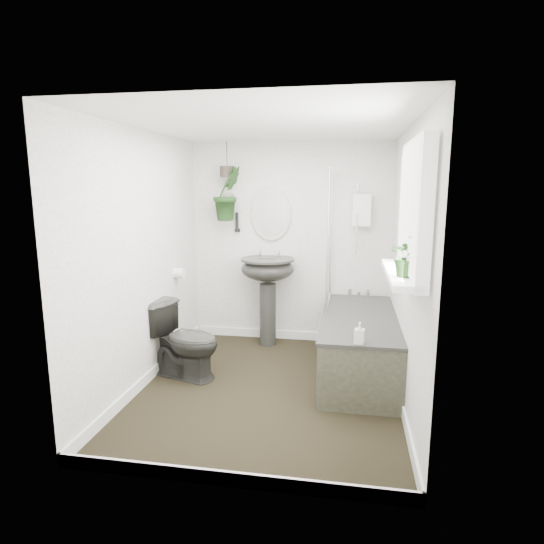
# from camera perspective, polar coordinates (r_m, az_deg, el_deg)

# --- Properties ---
(floor) EXTENTS (2.30, 2.80, 0.02)m
(floor) POSITION_cam_1_polar(r_m,az_deg,el_deg) (4.26, -0.35, -14.52)
(floor) COLOR black
(floor) RESTS_ON ground
(ceiling) EXTENTS (2.30, 2.80, 0.02)m
(ceiling) POSITION_cam_1_polar(r_m,az_deg,el_deg) (3.89, -0.39, 18.13)
(ceiling) COLOR white
(ceiling) RESTS_ON ground
(wall_back) EXTENTS (2.30, 0.02, 2.30)m
(wall_back) POSITION_cam_1_polar(r_m,az_deg,el_deg) (5.29, 2.32, 3.56)
(wall_back) COLOR white
(wall_back) RESTS_ON ground
(wall_front) EXTENTS (2.30, 0.02, 2.30)m
(wall_front) POSITION_cam_1_polar(r_m,az_deg,el_deg) (2.57, -5.92, -4.17)
(wall_front) COLOR white
(wall_front) RESTS_ON ground
(wall_left) EXTENTS (0.02, 2.80, 2.30)m
(wall_left) POSITION_cam_1_polar(r_m,az_deg,el_deg) (4.27, -15.89, 1.44)
(wall_left) COLOR white
(wall_left) RESTS_ON ground
(wall_right) EXTENTS (0.02, 2.80, 2.30)m
(wall_right) POSITION_cam_1_polar(r_m,az_deg,el_deg) (3.88, 16.72, 0.51)
(wall_right) COLOR white
(wall_right) RESTS_ON ground
(skirting) EXTENTS (2.30, 2.80, 0.10)m
(skirting) POSITION_cam_1_polar(r_m,az_deg,el_deg) (4.24, -0.35, -13.78)
(skirting) COLOR white
(skirting) RESTS_ON floor
(bathtub) EXTENTS (0.72, 1.72, 0.58)m
(bathtub) POSITION_cam_1_polar(r_m,az_deg,el_deg) (4.56, 10.85, -8.93)
(bathtub) COLOR #272724
(bathtub) RESTS_ON floor
(bath_screen) EXTENTS (0.04, 0.72, 1.40)m
(bath_screen) POSITION_cam_1_polar(r_m,az_deg,el_deg) (4.82, 7.24, 4.34)
(bath_screen) COLOR silver
(bath_screen) RESTS_ON bathtub
(shower_box) EXTENTS (0.20, 0.10, 0.35)m
(shower_box) POSITION_cam_1_polar(r_m,az_deg,el_deg) (5.15, 11.19, 7.63)
(shower_box) COLOR white
(shower_box) RESTS_ON wall_back
(oval_mirror) EXTENTS (0.46, 0.03, 0.62)m
(oval_mirror) POSITION_cam_1_polar(r_m,az_deg,el_deg) (5.26, -0.14, 7.35)
(oval_mirror) COLOR beige
(oval_mirror) RESTS_ON wall_back
(wall_sconce) EXTENTS (0.04, 0.04, 0.22)m
(wall_sconce) POSITION_cam_1_polar(r_m,az_deg,el_deg) (5.34, -4.42, 6.29)
(wall_sconce) COLOR black
(wall_sconce) RESTS_ON wall_back
(toilet_roll_holder) EXTENTS (0.11, 0.11, 0.11)m
(toilet_roll_holder) POSITION_cam_1_polar(r_m,az_deg,el_deg) (4.92, -11.62, -0.14)
(toilet_roll_holder) COLOR white
(toilet_roll_holder) RESTS_ON wall_left
(window_recess) EXTENTS (0.08, 1.00, 0.90)m
(window_recess) POSITION_cam_1_polar(r_m,az_deg,el_deg) (3.13, 17.44, 7.34)
(window_recess) COLOR white
(window_recess) RESTS_ON wall_right
(window_sill) EXTENTS (0.18, 1.00, 0.04)m
(window_sill) POSITION_cam_1_polar(r_m,az_deg,el_deg) (3.17, 15.76, -0.19)
(window_sill) COLOR white
(window_sill) RESTS_ON wall_right
(window_blinds) EXTENTS (0.01, 0.86, 0.76)m
(window_blinds) POSITION_cam_1_polar(r_m,az_deg,el_deg) (3.12, 16.62, 7.38)
(window_blinds) COLOR white
(window_blinds) RESTS_ON wall_right
(toilet) EXTENTS (0.80, 0.59, 0.73)m
(toilet) POSITION_cam_1_polar(r_m,az_deg,el_deg) (4.46, -10.96, -8.38)
(toilet) COLOR #272724
(toilet) RESTS_ON floor
(pedestal_sink) EXTENTS (0.69, 0.62, 1.02)m
(pedestal_sink) POSITION_cam_1_polar(r_m,az_deg,el_deg) (5.20, -0.54, -3.74)
(pedestal_sink) COLOR #272724
(pedestal_sink) RESTS_ON floor
(sill_plant) EXTENTS (0.25, 0.22, 0.26)m
(sill_plant) POSITION_cam_1_polar(r_m,az_deg,el_deg) (2.95, 16.76, 1.95)
(sill_plant) COLOR black
(sill_plant) RESTS_ON window_sill
(hanging_plant) EXTENTS (0.42, 0.43, 0.61)m
(hanging_plant) POSITION_cam_1_polar(r_m,az_deg,el_deg) (5.23, -5.60, 9.76)
(hanging_plant) COLOR black
(hanging_plant) RESTS_ON ceiling
(soap_bottle) EXTENTS (0.09, 0.09, 0.17)m
(soap_bottle) POSITION_cam_1_polar(r_m,az_deg,el_deg) (3.69, 10.92, -7.52)
(soap_bottle) COLOR black
(soap_bottle) RESTS_ON bathtub
(hanging_pot) EXTENTS (0.16, 0.16, 0.12)m
(hanging_pot) POSITION_cam_1_polar(r_m,az_deg,el_deg) (5.24, -5.65, 12.43)
(hanging_pot) COLOR #372C26
(hanging_pot) RESTS_ON ceiling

